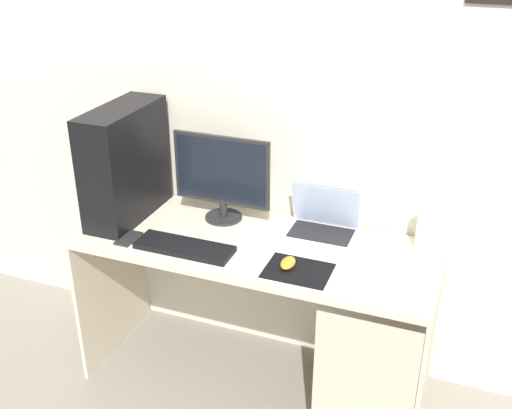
% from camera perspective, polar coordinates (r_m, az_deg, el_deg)
% --- Properties ---
extents(ground_plane, '(8.00, 8.00, 0.00)m').
position_cam_1_polar(ground_plane, '(3.07, -0.00, -15.98)').
color(ground_plane, gray).
extents(wall_back, '(4.00, 0.05, 2.60)m').
position_cam_1_polar(wall_back, '(2.71, 2.63, 9.83)').
color(wall_back, beige).
rests_on(wall_back, ground_plane).
extents(desk, '(1.55, 0.59, 0.76)m').
position_cam_1_polar(desk, '(2.69, 0.34, -6.49)').
color(desk, beige).
rests_on(desk, ground_plane).
extents(pc_tower, '(0.19, 0.49, 0.52)m').
position_cam_1_polar(pc_tower, '(2.81, -12.16, 3.82)').
color(pc_tower, black).
rests_on(pc_tower, desk).
extents(monitor, '(0.45, 0.17, 0.41)m').
position_cam_1_polar(monitor, '(2.73, -3.22, 2.65)').
color(monitor, '#232326').
rests_on(monitor, desk).
extents(laptop, '(0.31, 0.25, 0.23)m').
position_cam_1_polar(laptop, '(2.68, 6.20, -1.92)').
color(laptop, silver).
rests_on(laptop, desk).
extents(speaker, '(0.07, 0.07, 0.19)m').
position_cam_1_polar(speaker, '(2.62, 15.56, -2.22)').
color(speaker, white).
rests_on(speaker, desk).
extents(keyboard, '(0.42, 0.14, 0.02)m').
position_cam_1_polar(keyboard, '(2.58, -6.72, -4.00)').
color(keyboard, black).
rests_on(keyboard, desk).
extents(mousepad, '(0.26, 0.20, 0.00)m').
position_cam_1_polar(mousepad, '(2.43, 3.94, -6.19)').
color(mousepad, black).
rests_on(mousepad, desk).
extents(mouse_left, '(0.06, 0.10, 0.03)m').
position_cam_1_polar(mouse_left, '(2.44, 3.02, -5.49)').
color(mouse_left, orange).
rests_on(mouse_left, mousepad).
extents(cell_phone, '(0.07, 0.13, 0.01)m').
position_cam_1_polar(cell_phone, '(2.70, -11.86, -3.13)').
color(cell_phone, '#232326').
rests_on(cell_phone, desk).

